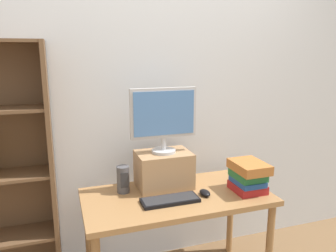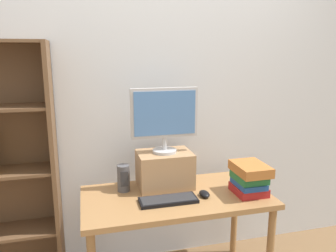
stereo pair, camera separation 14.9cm
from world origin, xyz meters
The scene contains 8 objects.
back_wall centered at (0.00, 0.46, 1.30)m, with size 7.00×0.08×2.60m.
desk centered at (0.00, 0.00, 0.62)m, with size 1.25×0.63×0.71m.
riser_box centered at (-0.04, 0.16, 0.84)m, with size 0.38×0.27×0.25m.
computer_monitor centered at (-0.04, 0.16, 1.22)m, with size 0.46×0.17×0.45m.
keyboard centered at (-0.08, -0.09, 0.72)m, with size 0.37×0.14×0.02m.
computer_mouse centered at (0.17, -0.07, 0.73)m, with size 0.06×0.10×0.04m.
book_stack centered at (0.48, -0.11, 0.82)m, with size 0.20×0.27×0.21m.
desk_speaker centered at (-0.33, 0.15, 0.80)m, with size 0.09×0.09×0.18m.
Camera 1 is at (-0.71, -1.93, 1.64)m, focal length 35.00 mm.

